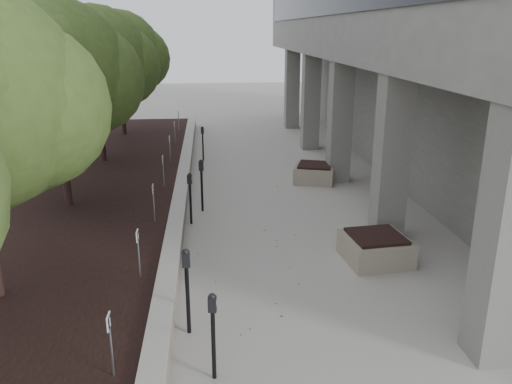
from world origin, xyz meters
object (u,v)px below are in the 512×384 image
planter_front (376,248)px  crabapple_tree_4 (97,85)px  crabapple_tree_3 (58,105)px  parking_meter_3 (202,186)px  crabapple_tree_5 (120,73)px  parking_meter_2 (187,292)px  planter_back (315,173)px  parking_meter_1 (213,337)px  parking_meter_5 (203,144)px  parking_meter_4 (190,199)px

planter_front → crabapple_tree_4: bearing=131.7°
crabapple_tree_3 → parking_meter_3: 4.32m
crabapple_tree_3 → parking_meter_3: bearing=4.6°
crabapple_tree_5 → parking_meter_2: bearing=-77.9°
crabapple_tree_5 → planter_back: bearing=-43.6°
parking_meter_1 → planter_back: bearing=80.4°
parking_meter_5 → crabapple_tree_5: bearing=141.2°
parking_meter_3 → planter_back: bearing=43.7°
crabapple_tree_5 → parking_meter_5: 5.76m
parking_meter_4 → crabapple_tree_5: bearing=120.9°
crabapple_tree_5 → planter_front: bearing=-60.8°
parking_meter_4 → parking_meter_5: bearing=101.3°
crabapple_tree_4 → parking_meter_1: (3.83, -12.15, -2.41)m
parking_meter_2 → parking_meter_4: (-0.10, 5.20, -0.08)m
crabapple_tree_4 → parking_meter_3: 6.39m
parking_meter_4 → planter_front: size_ratio=1.05×
crabapple_tree_3 → parking_meter_4: crabapple_tree_3 is taller
parking_meter_5 → planter_front: 10.38m
parking_meter_3 → planter_back: size_ratio=1.17×
parking_meter_2 → parking_meter_4: size_ratio=1.11×
parking_meter_5 → planter_back: parking_meter_5 is taller
parking_meter_4 → planter_back: (4.09, 3.66, -0.40)m
crabapple_tree_3 → planter_back: size_ratio=4.18×
planter_front → parking_meter_5: bearing=112.0°
crabapple_tree_3 → parking_meter_2: bearing=-59.9°
parking_meter_3 → parking_meter_4: size_ratio=1.08×
parking_meter_4 → crabapple_tree_4: bearing=133.8°
crabapple_tree_4 → crabapple_tree_5: (0.00, 5.00, 0.00)m
parking_meter_3 → planter_back: 4.66m
crabapple_tree_3 → crabapple_tree_4: bearing=90.0°
planter_back → crabapple_tree_5: bearing=136.4°
crabapple_tree_5 → parking_meter_2: 16.43m
parking_meter_1 → crabapple_tree_4: bearing=117.3°
crabapple_tree_3 → parking_meter_1: crabapple_tree_3 is taller
planter_front → parking_meter_1: bearing=-134.2°
planter_front → planter_back: (-0.09, 6.35, -0.01)m
parking_meter_3 → parking_meter_4: 1.03m
parking_meter_5 → crabapple_tree_3: bearing=-112.5°
crabapple_tree_4 → parking_meter_1: crabapple_tree_4 is taller
parking_meter_3 → parking_meter_5: parking_meter_3 is taller
parking_meter_1 → parking_meter_5: 13.37m
crabapple_tree_4 → planter_back: bearing=-15.4°
parking_meter_2 → planter_back: 9.73m
crabapple_tree_3 → crabapple_tree_5: (0.00, 10.00, 0.00)m
parking_meter_2 → parking_meter_3: size_ratio=1.03×
crabapple_tree_4 → planter_front: crabapple_tree_4 is taller
crabapple_tree_4 → parking_meter_5: (3.60, 1.22, -2.44)m
crabapple_tree_4 → crabapple_tree_5: size_ratio=1.00×
crabapple_tree_4 → crabapple_tree_5: bearing=90.0°
crabapple_tree_4 → parking_meter_5: crabapple_tree_4 is taller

